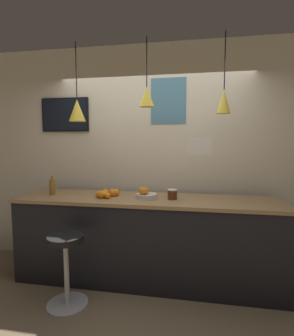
{
  "coord_description": "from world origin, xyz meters",
  "views": [
    {
      "loc": [
        0.53,
        -2.25,
        1.64
      ],
      "look_at": [
        0.0,
        0.71,
        1.35
      ],
      "focal_mm": 28.0,
      "sensor_mm": 36.0,
      "label": 1
    }
  ],
  "objects_px": {
    "bar_stool": "(66,260)",
    "juice_bottle": "(52,187)",
    "fruit_bowl": "(146,194)",
    "spread_jar": "(172,194)",
    "mounted_tv": "(65,115)"
  },
  "relations": [
    {
      "from": "juice_bottle",
      "to": "spread_jar",
      "type": "height_order",
      "value": "juice_bottle"
    },
    {
      "from": "spread_jar",
      "to": "mounted_tv",
      "type": "bearing_deg",
      "value": 163.35
    },
    {
      "from": "bar_stool",
      "to": "juice_bottle",
      "type": "bearing_deg",
      "value": 128.09
    },
    {
      "from": "bar_stool",
      "to": "fruit_bowl",
      "type": "bearing_deg",
      "value": 40.58
    },
    {
      "from": "bar_stool",
      "to": "juice_bottle",
      "type": "relative_size",
      "value": 3.09
    },
    {
      "from": "fruit_bowl",
      "to": "juice_bottle",
      "type": "bearing_deg",
      "value": 179.62
    },
    {
      "from": "fruit_bowl",
      "to": "spread_jar",
      "type": "distance_m",
      "value": 0.31
    },
    {
      "from": "fruit_bowl",
      "to": "spread_jar",
      "type": "xyz_separation_m",
      "value": [
        0.31,
        0.01,
        0.01
      ]
    },
    {
      "from": "bar_stool",
      "to": "spread_jar",
      "type": "bearing_deg",
      "value": 31.11
    },
    {
      "from": "juice_bottle",
      "to": "bar_stool",
      "type": "bearing_deg",
      "value": -51.91
    },
    {
      "from": "mounted_tv",
      "to": "juice_bottle",
      "type": "bearing_deg",
      "value": -85.16
    },
    {
      "from": "mounted_tv",
      "to": "spread_jar",
      "type": "bearing_deg",
      "value": -16.65
    },
    {
      "from": "juice_bottle",
      "to": "mounted_tv",
      "type": "bearing_deg",
      "value": 94.84
    },
    {
      "from": "bar_stool",
      "to": "juice_bottle",
      "type": "distance_m",
      "value": 0.99
    },
    {
      "from": "spread_jar",
      "to": "mounted_tv",
      "type": "distance_m",
      "value": 1.85
    }
  ]
}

